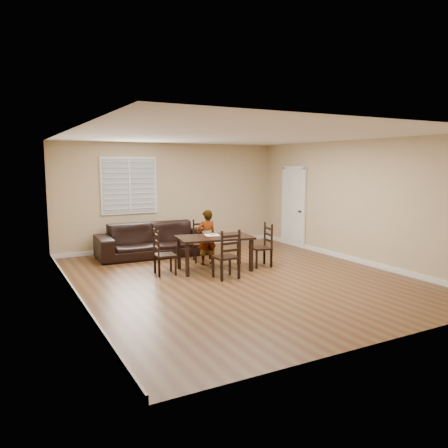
{
  "coord_description": "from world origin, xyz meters",
  "views": [
    {
      "loc": [
        -4.12,
        -7.1,
        2.19
      ],
      "look_at": [
        -0.08,
        0.43,
        1.0
      ],
      "focal_mm": 35.0,
      "sensor_mm": 36.0,
      "label": 1
    }
  ],
  "objects": [
    {
      "name": "child",
      "position": [
        -0.04,
        1.3,
        0.6
      ],
      "size": [
        0.45,
        0.31,
        1.2
      ],
      "primitive_type": "imported",
      "rotation": [
        0.0,
        0.0,
        3.09
      ],
      "color": "gray",
      "rests_on": "ground"
    },
    {
      "name": "chair_near",
      "position": [
        0.04,
        1.71,
        0.42
      ],
      "size": [
        0.52,
        0.5,
        0.93
      ],
      "rotation": [
        0.0,
        0.0,
        -0.3
      ],
      "color": "black",
      "rests_on": "ground"
    },
    {
      "name": "dining_table",
      "position": [
        -0.12,
        0.76,
        0.62
      ],
      "size": [
        1.62,
        1.07,
        0.71
      ],
      "rotation": [
        0.0,
        0.0,
        -0.15
      ],
      "color": "black",
      "rests_on": "ground"
    },
    {
      "name": "sofa",
      "position": [
        -0.76,
        2.67,
        0.39
      ],
      "size": [
        2.72,
        1.17,
        0.78
      ],
      "primitive_type": "imported",
      "rotation": [
        0.0,
        0.0,
        -0.05
      ],
      "color": "black",
      "rests_on": "ground"
    },
    {
      "name": "room",
      "position": [
        0.04,
        0.18,
        1.81
      ],
      "size": [
        6.04,
        7.04,
        2.72
      ],
      "color": "tan",
      "rests_on": "ground"
    },
    {
      "name": "donut",
      "position": [
        -0.08,
        0.93,
        0.73
      ],
      "size": [
        0.1,
        0.1,
        0.04
      ],
      "color": "#B47C40",
      "rests_on": "napkin"
    },
    {
      "name": "napkin",
      "position": [
        -0.1,
        0.93,
        0.71
      ],
      "size": [
        0.34,
        0.34,
        0.0
      ],
      "primitive_type": "cube",
      "rotation": [
        0.0,
        0.0,
        -0.22
      ],
      "color": "beige",
      "rests_on": "dining_table"
    },
    {
      "name": "chair_far",
      "position": [
        -0.23,
        -0.03,
        0.43
      ],
      "size": [
        0.44,
        0.41,
        0.96
      ],
      "rotation": [
        0.0,
        0.0,
        3.16
      ],
      "color": "black",
      "rests_on": "ground"
    },
    {
      "name": "chair_right",
      "position": [
        1.01,
        0.59,
        0.42
      ],
      "size": [
        0.45,
        0.47,
        0.92
      ],
      "rotation": [
        0.0,
        0.0,
        -1.73
      ],
      "color": "black",
      "rests_on": "ground"
    },
    {
      "name": "chair_left",
      "position": [
        -1.26,
        0.93,
        0.41
      ],
      "size": [
        0.42,
        0.44,
        0.91
      ],
      "rotation": [
        0.0,
        0.0,
        1.47
      ],
      "color": "black",
      "rests_on": "ground"
    },
    {
      "name": "ground",
      "position": [
        0.0,
        0.0,
        0.0
      ],
      "size": [
        7.0,
        7.0,
        0.0
      ],
      "primitive_type": "plane",
      "color": "brown",
      "rests_on": "ground"
    }
  ]
}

